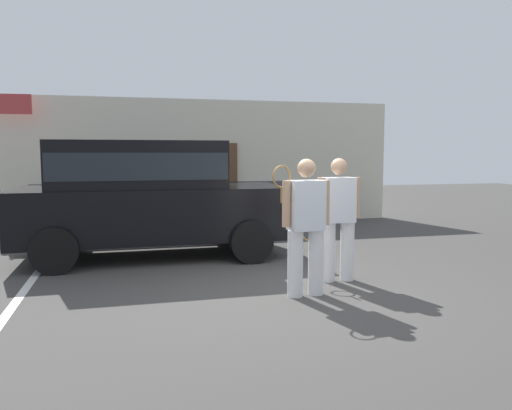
# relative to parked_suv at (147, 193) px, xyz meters

# --- Properties ---
(ground_plane) EXTENTS (40.00, 40.00, 0.00)m
(ground_plane) POSITION_rel_parked_suv_xyz_m (1.65, -2.81, -1.15)
(ground_plane) COLOR #423F3D
(parking_stripe_0) EXTENTS (0.12, 4.40, 0.01)m
(parking_stripe_0) POSITION_rel_parked_suv_xyz_m (-1.72, -1.31, -1.14)
(parking_stripe_0) COLOR silver
(parking_stripe_0) RESTS_ON ground_plane
(house_frontage) EXTENTS (10.13, 0.40, 3.21)m
(house_frontage) POSITION_rel_parked_suv_xyz_m (1.66, 4.04, 0.36)
(house_frontage) COLOR beige
(house_frontage) RESTS_ON ground_plane
(parked_suv) EXTENTS (4.61, 2.18, 2.05)m
(parked_suv) POSITION_rel_parked_suv_xyz_m (0.00, 0.00, 0.00)
(parked_suv) COLOR black
(parked_suv) RESTS_ON ground_plane
(tennis_player_man) EXTENTS (0.79, 0.31, 1.77)m
(tennis_player_man) POSITION_rel_parked_suv_xyz_m (1.87, -3.02, -0.22)
(tennis_player_man) COLOR white
(tennis_player_man) RESTS_ON ground_plane
(tennis_player_woman) EXTENTS (0.91, 0.28, 1.77)m
(tennis_player_woman) POSITION_rel_parked_suv_xyz_m (2.58, -2.41, -0.23)
(tennis_player_woman) COLOR white
(tennis_player_woman) RESTS_ON ground_plane
(potted_plant_by_porch) EXTENTS (0.57, 0.57, 0.75)m
(potted_plant_by_porch) POSITION_rel_parked_suv_xyz_m (4.09, 3.19, -0.73)
(potted_plant_by_porch) COLOR gray
(potted_plant_by_porch) RESTS_ON ground_plane
(flag_pole) EXTENTS (0.80, 0.08, 3.22)m
(flag_pole) POSITION_rel_parked_suv_xyz_m (-2.97, 3.50, 1.07)
(flag_pole) COLOR silver
(flag_pole) RESTS_ON ground_plane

